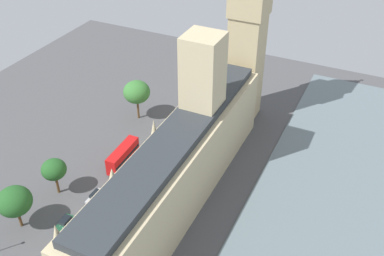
{
  "coord_description": "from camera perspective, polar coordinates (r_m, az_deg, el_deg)",
  "views": [
    {
      "loc": [
        -33.95,
        60.6,
        66.34
      ],
      "look_at": [
        1.0,
        -12.8,
        9.33
      ],
      "focal_mm": 42.07,
      "sensor_mm": 36.0,
      "label": 1
    }
  ],
  "objects": [
    {
      "name": "pedestrian_leading",
      "position": [
        105.03,
        -2.58,
        -3.66
      ],
      "size": [
        0.57,
        0.65,
        1.61
      ],
      "rotation": [
        0.0,
        0.0,
        5.96
      ],
      "color": "#336B60",
      "rests_on": "ground"
    },
    {
      "name": "pedestrian_far_end",
      "position": [
        89.06,
        -10.89,
        -13.23
      ],
      "size": [
        0.66,
        0.56,
        1.7
      ],
      "rotation": [
        0.0,
        0.0,
        1.36
      ],
      "color": "maroon",
      "rests_on": "ground"
    },
    {
      "name": "car_silver_opposite_hall",
      "position": [
        96.83,
        -12.14,
        -8.48
      ],
      "size": [
        1.92,
        4.72,
        1.74
      ],
      "rotation": [
        0.0,
        0.0,
        -0.01
      ],
      "color": "#B7B7BC",
      "rests_on": "ground"
    },
    {
      "name": "plane_tree_under_trees",
      "position": [
        91.92,
        -21.59,
        -8.65
      ],
      "size": [
        6.68,
        6.68,
        9.37
      ],
      "color": "brown",
      "rests_on": "ground"
    },
    {
      "name": "double_decker_bus_by_river_gate",
      "position": [
        103.33,
        -8.75,
        -3.51
      ],
      "size": [
        2.89,
        10.57,
        4.75
      ],
      "rotation": [
        0.0,
        0.0,
        3.17
      ],
      "color": "red",
      "rests_on": "ground"
    },
    {
      "name": "plane_tree_trailing",
      "position": [
        97.08,
        -17.11,
        -5.06
      ],
      "size": [
        5.19,
        5.19,
        8.52
      ],
      "color": "brown",
      "rests_on": "ground"
    },
    {
      "name": "plane_tree_near_tower",
      "position": [
        116.24,
        -7.03,
        4.55
      ],
      "size": [
        6.9,
        6.9,
        10.82
      ],
      "color": "brown",
      "rests_on": "ground"
    },
    {
      "name": "car_dark_green_midblock",
      "position": [
        92.97,
        -15.82,
        -11.46
      ],
      "size": [
        2.02,
        4.31,
        1.74
      ],
      "rotation": [
        0.0,
        0.0,
        0.04
      ],
      "color": "#19472D",
      "rests_on": "ground"
    },
    {
      "name": "ground_plane",
      "position": [
        96.05,
        -2.78,
        -8.69
      ],
      "size": [
        148.66,
        148.66,
        0.0
      ],
      "primitive_type": "plane",
      "color": "#4C4C4F"
    },
    {
      "name": "pedestrian_kerbside",
      "position": [
        93.19,
        -7.95,
        -10.15
      ],
      "size": [
        0.68,
        0.67,
        1.64
      ],
      "rotation": [
        0.0,
        0.0,
        2.32
      ],
      "color": "black",
      "rests_on": "ground"
    },
    {
      "name": "parliament_building",
      "position": [
        90.11,
        -1.37,
        -4.14
      ],
      "size": [
        10.99,
        63.95,
        32.36
      ],
      "color": "#CCBA8E",
      "rests_on": "ground"
    },
    {
      "name": "clock_tower",
      "position": [
        109.7,
        7.2,
        13.42
      ],
      "size": [
        8.66,
        8.66,
        51.07
      ],
      "color": "tan",
      "rests_on": "ground"
    }
  ]
}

